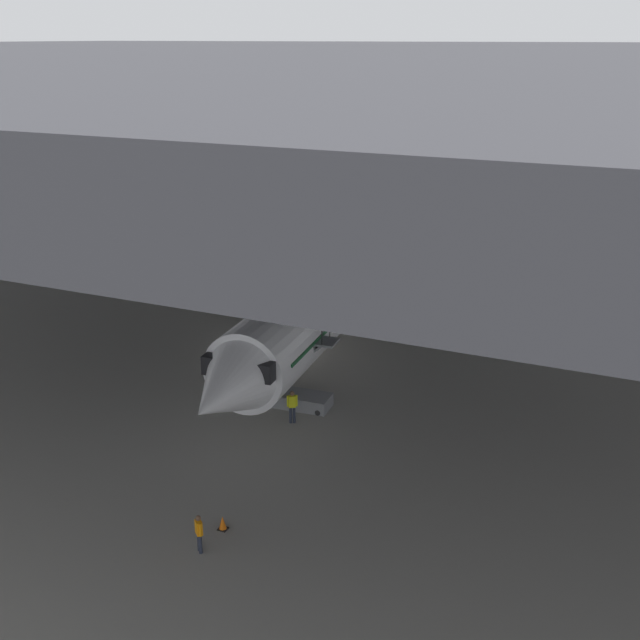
# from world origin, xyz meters

# --- Properties ---
(ground_plane) EXTENTS (110.00, 110.00, 0.00)m
(ground_plane) POSITION_xyz_m (0.00, 0.00, 0.00)
(ground_plane) COLOR gray
(hangar_structure) EXTENTS (121.00, 99.00, 17.74)m
(hangar_structure) POSITION_xyz_m (-0.11, 13.79, 17.10)
(hangar_structure) COLOR #4C4F54
(hangar_structure) RESTS_ON ground_plane
(airplane_main) EXTENTS (38.62, 39.93, 12.35)m
(airplane_main) POSITION_xyz_m (3.04, 4.28, 3.61)
(airplane_main) COLOR white
(airplane_main) RESTS_ON ground_plane
(boarding_stairs) EXTENTS (4.48, 1.80, 4.84)m
(boarding_stairs) POSITION_xyz_m (4.55, -6.65, 0.75)
(boarding_stairs) COLOR slate
(boarding_stairs) RESTS_ON ground_plane
(crew_worker_near_nose) EXTENTS (0.43, 0.40, 1.60)m
(crew_worker_near_nose) POSITION_xyz_m (6.75, -19.41, 0.91)
(crew_worker_near_nose) COLOR #232838
(crew_worker_near_nose) RESTS_ON ground_plane
(crew_worker_by_stairs) EXTENTS (0.49, 0.37, 1.76)m
(crew_worker_by_stairs) POSITION_xyz_m (5.35, -8.51, 1.01)
(crew_worker_by_stairs) COLOR #232838
(crew_worker_by_stairs) RESTS_ON ground_plane
(airplane_distant) EXTENTS (33.14, 33.01, 10.87)m
(airplane_distant) POSITION_xyz_m (-23.22, 43.23, 3.34)
(airplane_distant) COLOR white
(airplane_distant) RESTS_ON ground_plane
(traffic_cone_orange) EXTENTS (0.36, 0.36, 0.60)m
(traffic_cone_orange) POSITION_xyz_m (6.80, -17.81, 0.29)
(traffic_cone_orange) COLOR black
(traffic_cone_orange) RESTS_ON ground_plane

